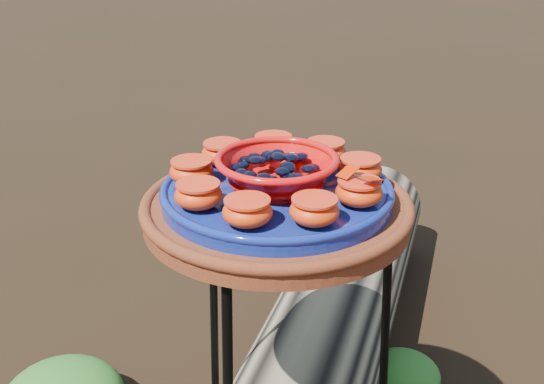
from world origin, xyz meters
TOP-DOWN VIEW (x-y plane):
  - terracotta_saucer at (0.00, 0.00)m, footprint 0.44×0.44m
  - cobalt_plate at (0.00, 0.00)m, footprint 0.38×0.38m
  - red_bowl at (0.00, 0.00)m, footprint 0.19×0.19m
  - glass_gems at (0.00, 0.00)m, footprint 0.15×0.15m
  - orange_half_0 at (0.06, -0.13)m, footprint 0.07×0.07m
  - orange_half_1 at (0.13, -0.06)m, footprint 0.07×0.07m
  - orange_half_2 at (0.14, 0.03)m, footprint 0.07×0.07m
  - orange_half_3 at (0.08, 0.11)m, footprint 0.07×0.07m
  - orange_half_4 at (-0.01, 0.14)m, footprint 0.07×0.07m
  - orange_half_5 at (-0.10, 0.10)m, footprint 0.07×0.07m
  - orange_half_6 at (-0.14, 0.01)m, footprint 0.07×0.07m
  - orange_half_7 at (-0.12, -0.08)m, footprint 0.07×0.07m
  - orange_half_8 at (-0.04, -0.14)m, footprint 0.07×0.07m
  - butterfly at (0.06, -0.13)m, footprint 0.09×0.06m
  - driftwood_log at (0.37, 0.26)m, footprint 1.61×1.30m
  - foliage_right at (0.52, 0.12)m, footprint 0.20×0.20m

SIDE VIEW (x-z plane):
  - foliage_right at x=0.52m, z-range 0.00..0.10m
  - driftwood_log at x=0.37m, z-range 0.00..0.31m
  - terracotta_saucer at x=0.00m, z-range 0.70..0.74m
  - cobalt_plate at x=0.00m, z-range 0.74..0.76m
  - orange_half_0 at x=0.06m, z-range 0.76..0.80m
  - orange_half_1 at x=0.13m, z-range 0.76..0.80m
  - orange_half_2 at x=0.14m, z-range 0.76..0.80m
  - orange_half_3 at x=0.08m, z-range 0.76..0.80m
  - orange_half_4 at x=-0.01m, z-range 0.76..0.80m
  - orange_half_5 at x=-0.10m, z-range 0.76..0.80m
  - orange_half_6 at x=-0.14m, z-range 0.76..0.80m
  - orange_half_7 at x=-0.12m, z-range 0.76..0.80m
  - orange_half_8 at x=-0.04m, z-range 0.76..0.80m
  - red_bowl at x=0.00m, z-range 0.76..0.81m
  - butterfly at x=0.06m, z-range 0.80..0.81m
  - glass_gems at x=0.00m, z-range 0.81..0.84m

